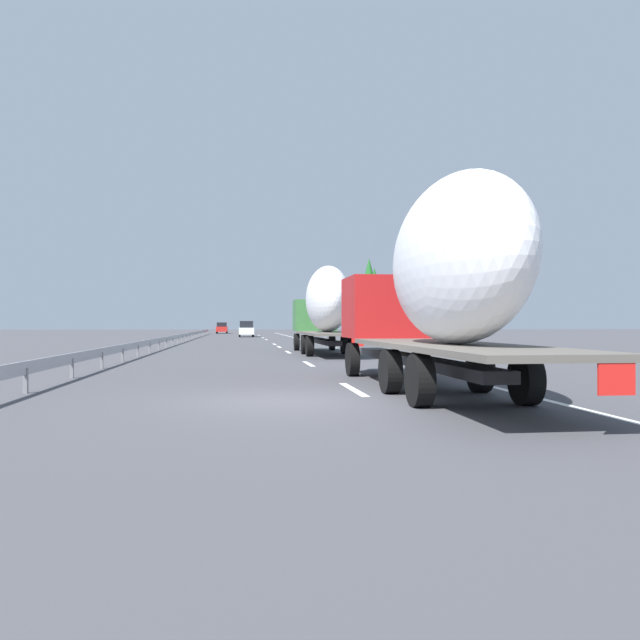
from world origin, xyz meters
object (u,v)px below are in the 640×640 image
car_white_van (246,329)px  truck_trailing (438,280)px  car_red_compact (222,328)px  road_sign (325,319)px  truck_lead (324,307)px

car_white_van → truck_trailing: bearing=-176.7°
car_red_compact → road_sign: size_ratio=1.61×
car_white_van → truck_lead: bearing=-175.3°
truck_trailing → car_white_van: bearing=3.3°
truck_trailing → car_white_van: 64.12m
truck_lead → truck_trailing: 19.46m
truck_trailing → truck_lead: bearing=-0.0°
car_red_compact → road_sign: 52.53m
road_sign → car_red_compact: bearing=11.6°
car_red_compact → truck_trailing: bearing=-175.4°
road_sign → truck_lead: bearing=171.9°
truck_lead → car_red_compact: size_ratio=2.73×
car_white_van → road_sign: road_sign is taller
truck_lead → car_white_van: 44.71m
car_white_van → car_red_compact: car_white_van is taller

